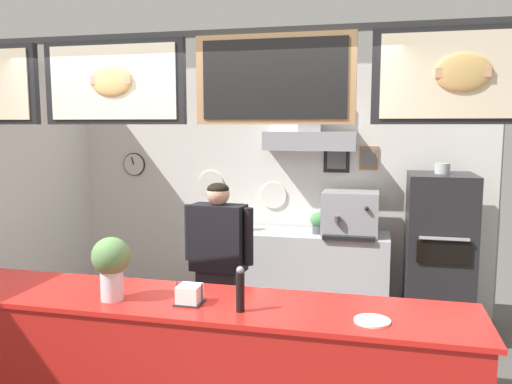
# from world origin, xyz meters

# --- Properties ---
(back_wall_assembly) EXTENTS (4.74, 2.80, 2.71)m
(back_wall_assembly) POSITION_xyz_m (0.02, 2.54, 1.46)
(back_wall_assembly) COLOR #9E9E99
(back_wall_assembly) RESTS_ON ground_plane
(service_counter) EXTENTS (3.50, 0.65, 1.03)m
(service_counter) POSITION_xyz_m (0.00, -0.20, 0.51)
(service_counter) COLOR red
(service_counter) RESTS_ON ground_plane
(back_prep_counter) EXTENTS (1.84, 0.56, 0.93)m
(back_prep_counter) POSITION_xyz_m (0.35, 2.34, 0.46)
(back_prep_counter) COLOR silver
(back_prep_counter) RESTS_ON ground_plane
(pizza_oven) EXTENTS (0.61, 0.75, 1.70)m
(pizza_oven) POSITION_xyz_m (1.72, 2.15, 0.80)
(pizza_oven) COLOR #232326
(pizza_oven) RESTS_ON ground_plane
(shop_worker) EXTENTS (0.61, 0.26, 1.59)m
(shop_worker) POSITION_xyz_m (-0.13, 1.01, 0.85)
(shop_worker) COLOR #232328
(shop_worker) RESTS_ON ground_plane
(espresso_machine) EXTENTS (0.57, 0.50, 0.45)m
(espresso_machine) POSITION_xyz_m (0.87, 2.32, 1.16)
(espresso_machine) COLOR #A3A5AD
(espresso_machine) RESTS_ON back_prep_counter
(potted_thyme) EXTENTS (0.16, 0.16, 0.21)m
(potted_thyme) POSITION_xyz_m (-0.24, 2.31, 1.06)
(potted_thyme) COLOR beige
(potted_thyme) RESTS_ON back_prep_counter
(potted_basil) EXTENTS (0.17, 0.17, 0.22)m
(potted_basil) POSITION_xyz_m (0.54, 2.31, 1.06)
(potted_basil) COLOR #4C4C51
(potted_basil) RESTS_ON back_prep_counter
(napkin_holder) EXTENTS (0.16, 0.15, 0.13)m
(napkin_holder) POSITION_xyz_m (0.09, -0.27, 1.08)
(napkin_holder) COLOR #262628
(napkin_holder) RESTS_ON service_counter
(condiment_plate) EXTENTS (0.19, 0.19, 0.01)m
(condiment_plate) POSITION_xyz_m (1.13, -0.32, 1.03)
(condiment_plate) COLOR white
(condiment_plate) RESTS_ON service_counter
(basil_vase) EXTENTS (0.23, 0.23, 0.38)m
(basil_vase) POSITION_xyz_m (-0.38, -0.31, 1.24)
(basil_vase) COLOR silver
(basil_vase) RESTS_ON service_counter
(pepper_grinder) EXTENTS (0.05, 0.05, 0.26)m
(pepper_grinder) POSITION_xyz_m (0.42, -0.33, 1.15)
(pepper_grinder) COLOR black
(pepper_grinder) RESTS_ON service_counter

